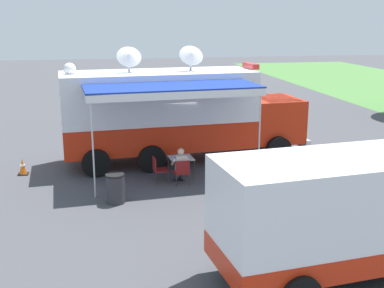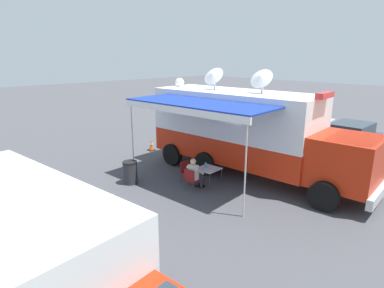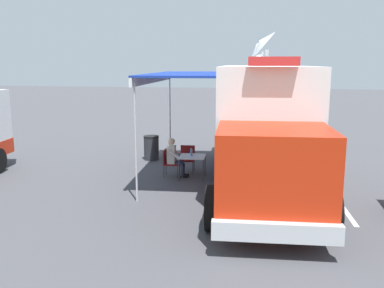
{
  "view_description": "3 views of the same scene",
  "coord_description": "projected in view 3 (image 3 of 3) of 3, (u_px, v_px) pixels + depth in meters",
  "views": [
    {
      "loc": [
        18.27,
        -2.17,
        5.45
      ],
      "look_at": [
        2.21,
        0.87,
        1.22
      ],
      "focal_mm": 45.82,
      "sensor_mm": 36.0,
      "label": 1
    },
    {
      "loc": [
        10.73,
        8.51,
        4.94
      ],
      "look_at": [
        1.94,
        -0.58,
        1.46
      ],
      "focal_mm": 30.17,
      "sensor_mm": 36.0,
      "label": 2
    },
    {
      "loc": [
        -0.32,
        13.19,
        3.57
      ],
      "look_at": [
        2.23,
        -0.04,
        1.01
      ],
      "focal_mm": 39.61,
      "sensor_mm": 36.0,
      "label": 3
    }
  ],
  "objects": [
    {
      "name": "ground_plane",
      "position": [
        261.0,
        178.0,
        13.45
      ],
      "size": [
        100.0,
        100.0,
        0.0
      ],
      "primitive_type": "plane",
      "color": "#47474C"
    },
    {
      "name": "lot_stripe",
      "position": [
        334.0,
        194.0,
        11.74
      ],
      "size": [
        0.5,
        4.79,
        0.01
      ],
      "primitive_type": "cube",
      "rotation": [
        0.0,
        0.0,
        0.08
      ],
      "color": "silver",
      "rests_on": "ground"
    },
    {
      "name": "command_truck",
      "position": [
        263.0,
        120.0,
        12.36
      ],
      "size": [
        5.45,
        9.65,
        4.53
      ],
      "color": "red",
      "rests_on": "ground"
    },
    {
      "name": "folding_table",
      "position": [
        192.0,
        158.0,
        13.24
      ],
      "size": [
        0.86,
        0.86,
        0.73
      ],
      "color": "silver",
      "rests_on": "ground"
    },
    {
      "name": "water_bottle",
      "position": [
        191.0,
        152.0,
        13.31
      ],
      "size": [
        0.07,
        0.07,
        0.22
      ],
      "color": "#4C99D8",
      "rests_on": "folding_table"
    },
    {
      "name": "folding_chair_at_table",
      "position": [
        169.0,
        161.0,
        13.52
      ],
      "size": [
        0.52,
        0.52,
        0.87
      ],
      "color": "maroon",
      "rests_on": "ground"
    },
    {
      "name": "folding_chair_beside_table",
      "position": [
        187.0,
        157.0,
        14.15
      ],
      "size": [
        0.52,
        0.52,
        0.87
      ],
      "color": "maroon",
      "rests_on": "ground"
    },
    {
      "name": "seated_responder",
      "position": [
        174.0,
        157.0,
        13.48
      ],
      "size": [
        0.68,
        0.58,
        1.25
      ],
      "color": "silver",
      "rests_on": "ground"
    },
    {
      "name": "trash_bin",
      "position": [
        151.0,
        148.0,
        15.92
      ],
      "size": [
        0.57,
        0.57,
        0.91
      ],
      "color": "#2D2D33",
      "rests_on": "ground"
    },
    {
      "name": "traffic_cone",
      "position": [
        248.0,
        141.0,
        18.36
      ],
      "size": [
        0.36,
        0.36,
        0.58
      ],
      "color": "black",
      "rests_on": "ground"
    }
  ]
}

